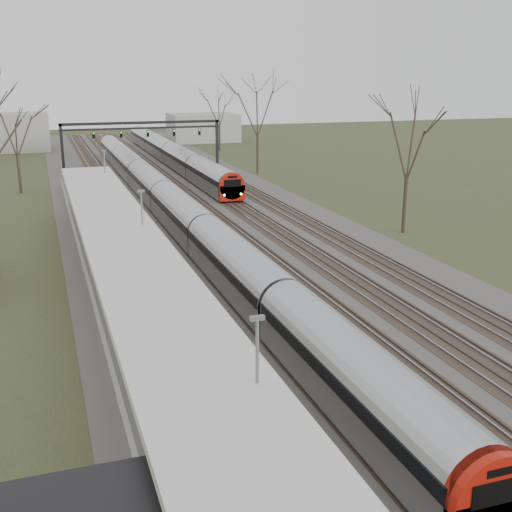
{
  "coord_description": "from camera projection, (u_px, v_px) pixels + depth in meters",
  "views": [
    {
      "loc": [
        -12.82,
        -1.09,
        12.3
      ],
      "look_at": [
        -1.38,
        32.88,
        2.0
      ],
      "focal_mm": 45.0,
      "sensor_mm": 36.0,
      "label": 1
    }
  ],
  "objects": [
    {
      "name": "train_near",
      "position": [
        165.0,
        198.0,
        57.31
      ],
      "size": [
        2.62,
        90.21,
        3.05
      ],
      "color": "#979AA0",
      "rests_on": "ground"
    },
    {
      "name": "tree_east_far",
      "position": [
        409.0,
        140.0,
        48.86
      ],
      "size": [
        5.0,
        5.0,
        10.3
      ],
      "color": "#2D231C",
      "rests_on": "ground"
    },
    {
      "name": "canopy",
      "position": [
        121.0,
        234.0,
        34.51
      ],
      "size": [
        4.1,
        50.0,
        3.11
      ],
      "color": "slate",
      "rests_on": "platform"
    },
    {
      "name": "signal_gantry",
      "position": [
        142.0,
        130.0,
        84.47
      ],
      "size": [
        21.0,
        0.59,
        6.08
      ],
      "color": "black",
      "rests_on": "ground"
    },
    {
      "name": "train_far",
      "position": [
        171.0,
        153.0,
        88.82
      ],
      "size": [
        2.62,
        60.21,
        3.05
      ],
      "color": "#979AA0",
      "rests_on": "ground"
    },
    {
      "name": "track_bed",
      "position": [
        196.0,
        211.0,
        58.48
      ],
      "size": [
        24.0,
        160.0,
        0.22
      ],
      "color": "#474442",
      "rests_on": "ground"
    },
    {
      "name": "platform",
      "position": [
        115.0,
        271.0,
        39.56
      ],
      "size": [
        3.5,
        69.0,
        1.0
      ],
      "primitive_type": "cube",
      "color": "#9E9B93",
      "rests_on": "ground"
    }
  ]
}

